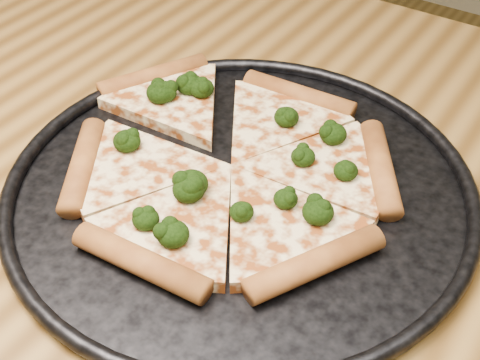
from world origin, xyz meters
The scene contains 4 objects.
dining_table centered at (0.00, 0.00, 0.66)m, with size 1.20×0.90×0.75m.
pizza_pan centered at (0.12, 0.04, 0.76)m, with size 0.41×0.41×0.02m.
pizza centered at (0.10, 0.05, 0.77)m, with size 0.34×0.29×0.02m.
broccoli_florets centered at (0.08, 0.05, 0.78)m, with size 0.24×0.21×0.02m.
Camera 1 is at (0.36, -0.34, 1.15)m, focal length 51.41 mm.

